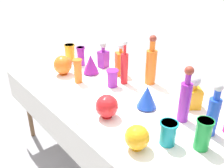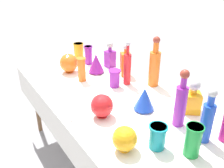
# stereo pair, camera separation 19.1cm
# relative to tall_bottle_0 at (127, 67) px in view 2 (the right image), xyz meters

# --- Properties ---
(ground_plane) EXTENTS (40.00, 40.00, 0.00)m
(ground_plane) POSITION_rel_tall_bottle_0_xyz_m (0.10, -0.22, -0.91)
(ground_plane) COLOR gray
(display_table) EXTENTS (2.01, 0.94, 0.76)m
(display_table) POSITION_rel_tall_bottle_0_xyz_m (0.10, -0.25, -0.21)
(display_table) COLOR white
(display_table) RESTS_ON ground
(tall_bottle_0) EXTENTS (0.06, 0.06, 0.38)m
(tall_bottle_0) POSITION_rel_tall_bottle_0_xyz_m (0.00, 0.00, 0.00)
(tall_bottle_0) COLOR red
(tall_bottle_0) RESTS_ON display_table
(tall_bottle_2) EXTENTS (0.09, 0.09, 0.42)m
(tall_bottle_2) POSITION_rel_tall_bottle_0_xyz_m (0.14, 0.17, 0.02)
(tall_bottle_2) COLOR orange
(tall_bottle_2) RESTS_ON display_table
(tall_bottle_3) EXTENTS (0.07, 0.07, 0.39)m
(tall_bottle_3) POSITION_rel_tall_bottle_0_xyz_m (0.65, -0.07, 0.02)
(tall_bottle_3) COLOR purple
(tall_bottle_3) RESTS_ON display_table
(tall_bottle_4) EXTENTS (0.07, 0.07, 0.34)m
(tall_bottle_4) POSITION_rel_tall_bottle_0_xyz_m (0.85, -0.06, -0.00)
(tall_bottle_4) COLOR blue
(tall_bottle_4) RESTS_ON display_table
(square_decanter_0) EXTENTS (0.15, 0.15, 0.25)m
(square_decanter_0) POSITION_rel_tall_bottle_0_xyz_m (0.59, 0.12, -0.05)
(square_decanter_0) COLOR orange
(square_decanter_0) RESTS_ON display_table
(square_decanter_1) EXTENTS (0.11, 0.11, 0.29)m
(square_decanter_1) POSITION_rel_tall_bottle_0_xyz_m (-0.15, 0.09, -0.03)
(square_decanter_1) COLOR orange
(square_decanter_1) RESTS_ON display_table
(square_decanter_2) EXTENTS (0.10, 0.10, 0.25)m
(square_decanter_2) POSITION_rel_tall_bottle_0_xyz_m (-0.39, 0.08, -0.05)
(square_decanter_2) COLOR purple
(square_decanter_2) RESTS_ON display_table
(slender_vase_0) EXTENTS (0.10, 0.10, 0.15)m
(slender_vase_0) POSITION_rel_tall_bottle_0_xyz_m (-0.02, -0.12, -0.07)
(slender_vase_0) COLOR purple
(slender_vase_0) RESTS_ON display_table
(slender_vase_1) EXTENTS (0.08, 0.08, 0.21)m
(slender_vase_1) POSITION_rel_tall_bottle_0_xyz_m (-0.26, -0.29, -0.04)
(slender_vase_1) COLOR orange
(slender_vase_1) RESTS_ON display_table
(slender_vase_2) EXTENTS (0.10, 0.10, 0.19)m
(slender_vase_2) POSITION_rel_tall_bottle_0_xyz_m (0.89, -0.22, -0.05)
(slender_vase_2) COLOR #198C38
(slender_vase_2) RESTS_ON display_table
(slender_vase_3) EXTENTS (0.09, 0.09, 0.19)m
(slender_vase_3) POSITION_rel_tall_bottle_0_xyz_m (-0.58, -0.06, -0.05)
(slender_vase_3) COLOR purple
(slender_vase_3) RESTS_ON display_table
(slender_vase_4) EXTENTS (0.11, 0.11, 0.15)m
(slender_vase_4) POSITION_rel_tall_bottle_0_xyz_m (0.74, -0.34, -0.07)
(slender_vase_4) COLOR teal
(slender_vase_4) RESTS_ON display_table
(slender_vase_5) EXTENTS (0.11, 0.11, 0.17)m
(slender_vase_5) POSITION_rel_tall_bottle_0_xyz_m (-0.75, -0.08, -0.06)
(slender_vase_5) COLOR orange
(slender_vase_5) RESTS_ON display_table
(fluted_vase_0) EXTENTS (0.15, 0.15, 0.19)m
(fluted_vase_0) POSITION_rel_tall_bottle_0_xyz_m (-0.34, -0.10, -0.05)
(fluted_vase_0) COLOR purple
(fluted_vase_0) RESTS_ON display_table
(fluted_vase_1) EXTENTS (0.14, 0.14, 0.17)m
(fluted_vase_1) POSITION_rel_tall_bottle_0_xyz_m (0.40, -0.14, -0.06)
(fluted_vase_1) COLOR blue
(fluted_vase_1) RESTS_ON display_table
(round_bowl_0) EXTENTS (0.16, 0.16, 0.16)m
(round_bowl_0) POSITION_rel_tall_bottle_0_xyz_m (0.31, -0.44, -0.07)
(round_bowl_0) COLOR red
(round_bowl_0) RESTS_ON display_table
(round_bowl_1) EXTENTS (0.17, 0.17, 0.18)m
(round_bowl_1) POSITION_rel_tall_bottle_0_xyz_m (-0.49, -0.31, -0.06)
(round_bowl_1) COLOR orange
(round_bowl_1) RESTS_ON display_table
(round_bowl_2) EXTENTS (0.14, 0.14, 0.15)m
(round_bowl_2) POSITION_rel_tall_bottle_0_xyz_m (0.66, -0.50, -0.07)
(round_bowl_2) COLOR orange
(round_bowl_2) RESTS_ON display_table
(price_tag_left) EXTENTS (0.06, 0.02, 0.04)m
(price_tag_left) POSITION_rel_tall_bottle_0_xyz_m (0.22, -0.63, -0.13)
(price_tag_left) COLOR white
(price_tag_left) RESTS_ON display_table
(price_tag_center) EXTENTS (0.04, 0.01, 0.04)m
(price_tag_center) POSITION_rel_tall_bottle_0_xyz_m (-0.18, -0.61, -0.13)
(price_tag_center) COLOR white
(price_tag_center) RESTS_ON display_table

